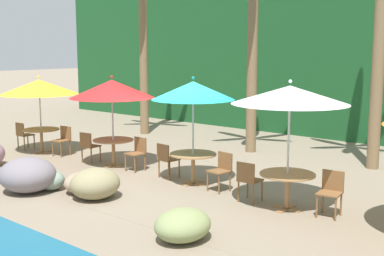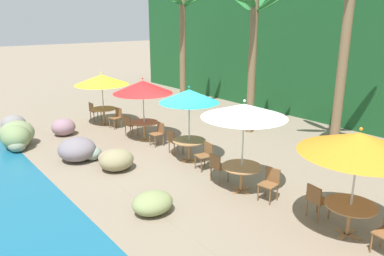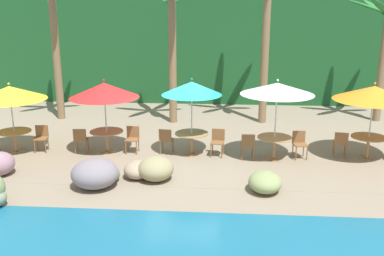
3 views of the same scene
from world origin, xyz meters
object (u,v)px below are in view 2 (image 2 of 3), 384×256
object	(u,v)px
chair_red_seaward	(158,132)
chair_red_inland	(130,124)
chair_teal_seaward	(206,154)
palm_tree_third	(348,15)
umbrella_yellow	(102,80)
palm_tree_nearest	(183,32)
chair_yellow_seaward	(117,116)
chair_orange_inland	(316,199)
palm_tree_second	(254,37)
chair_teal_inland	(174,140)
dining_table_white	(242,170)
umbrella_red	(143,87)
umbrella_teal	(189,96)
dining_table_orange	(350,210)
dining_table_red	(144,125)
chair_yellow_inland	(94,110)
umbrella_white	(244,111)
dining_table_teal	(189,144)
chair_white_inland	(217,166)
dining_table_yellow	(104,111)
chair_white_seaward	(270,182)
umbrella_orange	(359,143)

from	to	relation	value
chair_red_seaward	chair_red_inland	world-z (taller)	same
chair_teal_seaward	palm_tree_third	world-z (taller)	palm_tree_third
umbrella_yellow	chair_teal_seaward	distance (m)	6.94
palm_tree_nearest	chair_yellow_seaward	bearing A→B (deg)	-77.68
chair_orange_inland	palm_tree_third	distance (m)	6.37
chair_red_inland	palm_tree_nearest	distance (m)	6.14
palm_tree_second	palm_tree_third	world-z (taller)	palm_tree_third
chair_teal_inland	dining_table_white	size ratio (longest dim) A/B	0.79
umbrella_red	umbrella_teal	xyz separation A→B (m)	(2.84, -0.01, 0.11)
chair_teal_seaward	chair_teal_inland	bearing A→B (deg)	179.85
umbrella_teal	dining_table_orange	world-z (taller)	umbrella_teal
umbrella_red	palm_tree_third	xyz separation A→B (m)	(5.51, 4.30, 2.60)
dining_table_red	chair_teal_inland	bearing A→B (deg)	-0.73
palm_tree_second	palm_tree_third	size ratio (longest dim) A/B	0.80
umbrella_yellow	chair_orange_inland	bearing A→B (deg)	1.37
chair_red_seaward	chair_teal_seaward	distance (m)	2.85
chair_yellow_seaward	chair_yellow_inland	xyz separation A→B (m)	(-1.68, -0.31, 0.00)
umbrella_white	umbrella_red	bearing A→B (deg)	177.13
dining_table_orange	palm_tree_nearest	size ratio (longest dim) A/B	0.19
umbrella_yellow	palm_tree_third	bearing A→B (deg)	27.84
dining_table_teal	palm_tree_second	size ratio (longest dim) A/B	0.19
chair_white_inland	chair_orange_inland	xyz separation A→B (m)	(2.99, 0.43, 0.00)
chair_white_inland	umbrella_yellow	bearing A→B (deg)	178.75
dining_table_yellow	umbrella_white	world-z (taller)	umbrella_white
umbrella_yellow	umbrella_red	bearing A→B (deg)	4.25
chair_white_seaward	chair_teal_inland	bearing A→B (deg)	179.49
dining_table_yellow	palm_tree_second	xyz separation A→B (m)	(4.83, 4.30, 3.27)
umbrella_orange	chair_orange_inland	world-z (taller)	umbrella_orange
dining_table_yellow	umbrella_orange	xyz separation A→B (m)	(11.58, 0.22, 1.53)
chair_teal_seaward	dining_table_white	world-z (taller)	chair_teal_seaward
palm_tree_nearest	chair_yellow_inland	bearing A→B (deg)	-98.89
chair_yellow_seaward	palm_tree_second	size ratio (longest dim) A/B	0.15
dining_table_red	chair_orange_inland	xyz separation A→B (m)	(7.65, 0.03, -0.10)
umbrella_teal	dining_table_white	bearing A→B (deg)	-5.62
umbrella_white	chair_white_seaward	xyz separation A→B (m)	(0.83, 0.21, -1.78)
chair_orange_inland	palm_tree_third	bearing A→B (deg)	116.69
dining_table_white	dining_table_orange	world-z (taller)	same
umbrella_teal	palm_tree_nearest	bearing A→B (deg)	144.27
dining_table_teal	umbrella_orange	size ratio (longest dim) A/B	0.44
chair_teal_seaward	palm_tree_nearest	size ratio (longest dim) A/B	0.15
chair_white_seaward	chair_yellow_inland	bearing A→B (deg)	-178.50
chair_yellow_seaward	dining_table_white	distance (m)	7.75
dining_table_teal	umbrella_white	xyz separation A→B (m)	(2.66, -0.26, 1.68)
chair_teal_seaward	umbrella_orange	distance (m)	5.08
chair_teal_inland	chair_orange_inland	xyz separation A→B (m)	(5.66, 0.05, 0.00)
palm_tree_third	chair_white_inland	bearing A→B (deg)	-100.22
chair_yellow_seaward	chair_white_seaward	xyz separation A→B (m)	(8.57, -0.04, 0.00)
chair_yellow_inland	palm_tree_third	distance (m)	11.31
palm_tree_nearest	umbrella_teal	bearing A→B (deg)	-35.73
umbrella_red	palm_tree_second	distance (m)	4.78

